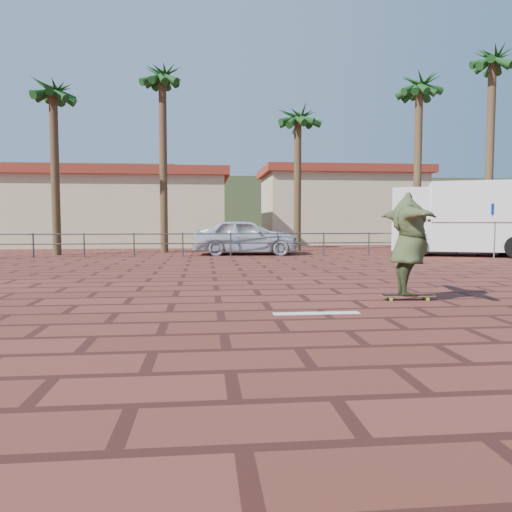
% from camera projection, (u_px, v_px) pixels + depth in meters
% --- Properties ---
extents(ground, '(120.00, 120.00, 0.00)m').
position_uv_depth(ground, '(264.00, 302.00, 9.13)').
color(ground, maroon).
rests_on(ground, ground).
extents(paint_stripe, '(1.40, 0.22, 0.01)m').
position_uv_depth(paint_stripe, '(316.00, 313.00, 8.01)').
color(paint_stripe, white).
rests_on(paint_stripe, ground).
extents(guardrail, '(24.06, 0.06, 1.00)m').
position_uv_depth(guardrail, '(231.00, 240.00, 20.99)').
color(guardrail, '#47494F').
rests_on(guardrail, ground).
extents(palm_far_left, '(2.40, 2.40, 8.25)m').
position_uv_depth(palm_far_left, '(53.00, 96.00, 21.29)').
color(palm_far_left, brown).
rests_on(palm_far_left, ground).
extents(palm_left, '(2.40, 2.40, 9.45)m').
position_uv_depth(palm_left, '(162.00, 82.00, 23.15)').
color(palm_left, brown).
rests_on(palm_left, ground).
extents(palm_center, '(2.40, 2.40, 7.75)m').
position_uv_depth(palm_center, '(298.00, 121.00, 24.42)').
color(palm_center, brown).
rests_on(palm_center, ground).
extents(palm_right, '(2.40, 2.40, 9.05)m').
position_uv_depth(palm_right, '(419.00, 91.00, 23.41)').
color(palm_right, brown).
rests_on(palm_right, ground).
extents(palm_far_right, '(2.40, 2.40, 10.05)m').
position_uv_depth(palm_far_right, '(493.00, 66.00, 22.65)').
color(palm_far_right, brown).
rests_on(palm_far_right, ground).
extents(building_west, '(12.60, 7.60, 4.50)m').
position_uv_depth(building_west, '(123.00, 208.00, 30.19)').
color(building_west, beige).
rests_on(building_west, ground).
extents(building_east, '(10.60, 6.60, 5.00)m').
position_uv_depth(building_east, '(340.00, 205.00, 33.58)').
color(building_east, beige).
rests_on(building_east, ground).
extents(hill_front, '(70.00, 18.00, 6.00)m').
position_uv_depth(hill_front, '(214.00, 208.00, 58.54)').
color(hill_front, '#384C28').
rests_on(hill_front, ground).
extents(hill_back, '(35.00, 14.00, 8.00)m').
position_uv_depth(hill_back, '(36.00, 201.00, 62.19)').
color(hill_back, '#384C28').
rests_on(hill_back, ground).
extents(longboard, '(1.01, 0.30, 0.10)m').
position_uv_depth(longboard, '(408.00, 296.00, 9.35)').
color(longboard, olive).
rests_on(longboard, ground).
extents(skateboarder, '(0.72, 2.38, 1.92)m').
position_uv_depth(skateboarder, '(409.00, 244.00, 9.28)').
color(skateboarder, '#3B4726').
rests_on(skateboarder, longboard).
extents(campervan, '(6.53, 4.58, 3.13)m').
position_uv_depth(campervan, '(466.00, 217.00, 21.43)').
color(campervan, white).
rests_on(campervan, ground).
extents(car_silver, '(4.78, 2.24, 1.58)m').
position_uv_depth(car_silver, '(246.00, 237.00, 22.05)').
color(car_silver, silver).
rests_on(car_silver, ground).
extents(car_white, '(4.54, 1.91, 1.46)m').
position_uv_depth(car_white, '(248.00, 238.00, 22.64)').
color(car_white, silver).
rests_on(car_white, ground).
extents(street_sign, '(0.44, 0.15, 2.19)m').
position_uv_depth(street_sign, '(495.00, 220.00, 20.01)').
color(street_sign, gray).
rests_on(street_sign, ground).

